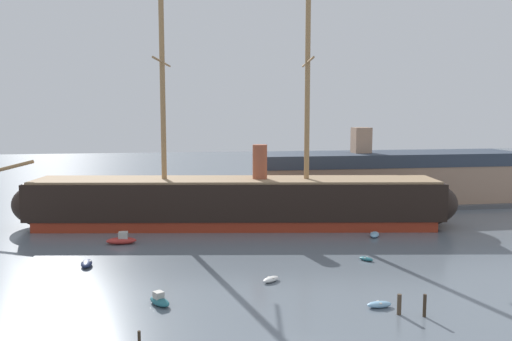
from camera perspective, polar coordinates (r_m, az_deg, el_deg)
tall_ship at (r=83.90m, az=-2.22°, el=-3.39°), size 76.93×19.41×37.15m
motorboat_foreground_left at (r=52.35m, az=-10.39°, el=-13.64°), size 2.55×3.19×1.25m
dinghy_foreground_right at (r=52.29m, az=13.18°, el=-13.92°), size 2.41×1.11×0.56m
dinghy_near_centre at (r=58.05m, az=1.62°, el=-11.68°), size 2.40×2.18×0.54m
dinghy_mid_left at (r=66.50m, az=-17.85°, el=-9.55°), size 1.45×2.99×0.69m
dinghy_mid_right at (r=67.16m, az=11.82°, el=-9.33°), size 1.80×1.98×0.44m
motorboat_alongside_bow at (r=75.81m, az=-14.33°, el=-7.27°), size 4.09×1.73×1.71m
dinghy_alongside_stern at (r=79.56m, az=12.70°, el=-6.76°), size 2.54×3.18×0.69m
dinghy_far_left at (r=93.59m, az=-22.18°, el=-5.17°), size 2.16×1.40×0.47m
sailboat_distant_centre at (r=102.05m, az=-3.31°, el=-3.67°), size 3.31×3.28×4.67m
mooring_piling_nearest at (r=44.13m, az=-12.51°, el=-17.35°), size 0.25×0.25×1.28m
mooring_piling_left_pair at (r=50.89m, az=17.77°, el=-13.73°), size 0.31×0.31×2.07m
mooring_piling_right_pair at (r=50.80m, az=15.22°, el=-13.79°), size 0.39×0.39×1.90m
dockside_warehouse_right at (r=105.80m, az=14.08°, el=-0.89°), size 55.46×14.58×15.18m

